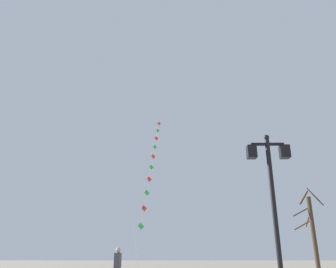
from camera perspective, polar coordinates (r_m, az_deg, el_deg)
twin_lantern_lamp_post at (r=10.50m, az=17.29°, el=-8.02°), size 1.30×0.28×4.95m
kite_train at (r=23.67m, az=-2.99°, el=-6.25°), size 0.87×12.51×13.08m
kite_flyer at (r=15.59m, az=-8.66°, el=-21.62°), size 0.28×0.62×1.71m
bare_tree at (r=18.71m, az=23.63°, el=-15.71°), size 1.40×1.55×4.68m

